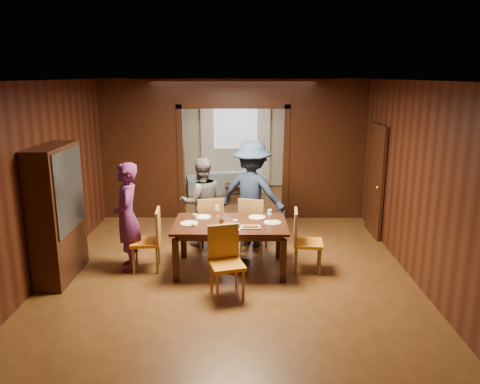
{
  "coord_description": "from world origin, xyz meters",
  "views": [
    {
      "loc": [
        0.21,
        -8.07,
        2.97
      ],
      "look_at": [
        0.15,
        -0.4,
        1.05
      ],
      "focal_mm": 35.0,
      "sensor_mm": 36.0,
      "label": 1
    }
  ],
  "objects_px": {
    "coffee_table": "(242,193)",
    "chair_far_l": "(209,223)",
    "chair_right": "(308,241)",
    "chair_near": "(227,263)",
    "chair_far_r": "(254,224)",
    "person_purple": "(127,217)",
    "sofa": "(226,181)",
    "hutch": "(57,213)",
    "person_grey": "(202,202)",
    "person_navy": "(252,194)",
    "chair_left": "(146,240)",
    "dining_table": "(230,246)"
  },
  "relations": [
    {
      "from": "dining_table",
      "to": "chair_right",
      "type": "bearing_deg",
      "value": -2.21
    },
    {
      "from": "coffee_table",
      "to": "person_navy",
      "type": "bearing_deg",
      "value": -86.37
    },
    {
      "from": "sofa",
      "to": "chair_far_r",
      "type": "distance_m",
      "value": 4.29
    },
    {
      "from": "person_navy",
      "to": "chair_far_l",
      "type": "xyz_separation_m",
      "value": [
        -0.74,
        -0.26,
        -0.46
      ]
    },
    {
      "from": "chair_far_r",
      "to": "chair_right",
      "type": "bearing_deg",
      "value": 149.8
    },
    {
      "from": "person_navy",
      "to": "hutch",
      "type": "distance_m",
      "value": 3.21
    },
    {
      "from": "chair_right",
      "to": "chair_far_l",
      "type": "bearing_deg",
      "value": 66.28
    },
    {
      "from": "person_grey",
      "to": "chair_near",
      "type": "xyz_separation_m",
      "value": [
        0.52,
        -2.01,
        -0.31
      ]
    },
    {
      "from": "chair_far_l",
      "to": "chair_near",
      "type": "distance_m",
      "value": 1.79
    },
    {
      "from": "chair_far_l",
      "to": "chair_far_r",
      "type": "xyz_separation_m",
      "value": [
        0.77,
        -0.01,
        0.0
      ]
    },
    {
      "from": "person_grey",
      "to": "chair_far_r",
      "type": "xyz_separation_m",
      "value": [
        0.92,
        -0.27,
        -0.31
      ]
    },
    {
      "from": "person_purple",
      "to": "chair_far_r",
      "type": "xyz_separation_m",
      "value": [
        1.98,
        0.79,
        -0.36
      ]
    },
    {
      "from": "coffee_table",
      "to": "hutch",
      "type": "relative_size",
      "value": 0.4
    },
    {
      "from": "chair_far_l",
      "to": "chair_left",
      "type": "bearing_deg",
      "value": 30.46
    },
    {
      "from": "dining_table",
      "to": "chair_left",
      "type": "relative_size",
      "value": 1.79
    },
    {
      "from": "person_grey",
      "to": "sofa",
      "type": "bearing_deg",
      "value": -112.38
    },
    {
      "from": "sofa",
      "to": "hutch",
      "type": "bearing_deg",
      "value": 57.36
    },
    {
      "from": "coffee_table",
      "to": "chair_far_r",
      "type": "relative_size",
      "value": 0.82
    },
    {
      "from": "person_purple",
      "to": "person_grey",
      "type": "height_order",
      "value": "person_purple"
    },
    {
      "from": "chair_far_l",
      "to": "person_grey",
      "type": "bearing_deg",
      "value": -71.58
    },
    {
      "from": "chair_left",
      "to": "chair_far_l",
      "type": "relative_size",
      "value": 1.0
    },
    {
      "from": "chair_far_r",
      "to": "person_grey",
      "type": "bearing_deg",
      "value": -0.12
    },
    {
      "from": "person_purple",
      "to": "chair_right",
      "type": "bearing_deg",
      "value": 74.99
    },
    {
      "from": "dining_table",
      "to": "person_purple",
      "type": "bearing_deg",
      "value": 178.84
    },
    {
      "from": "chair_near",
      "to": "hutch",
      "type": "distance_m",
      "value": 2.65
    },
    {
      "from": "sofa",
      "to": "hutch",
      "type": "xyz_separation_m",
      "value": [
        -2.29,
        -5.35,
        0.71
      ]
    },
    {
      "from": "person_grey",
      "to": "chair_far_l",
      "type": "bearing_deg",
      "value": 102.2
    },
    {
      "from": "coffee_table",
      "to": "chair_far_r",
      "type": "xyz_separation_m",
      "value": [
        0.22,
        -3.31,
        0.28
      ]
    },
    {
      "from": "sofa",
      "to": "chair_right",
      "type": "bearing_deg",
      "value": 96.42
    },
    {
      "from": "person_purple",
      "to": "person_navy",
      "type": "relative_size",
      "value": 0.9
    },
    {
      "from": "sofa",
      "to": "dining_table",
      "type": "bearing_deg",
      "value": 83.35
    },
    {
      "from": "chair_near",
      "to": "hutch",
      "type": "height_order",
      "value": "hutch"
    },
    {
      "from": "person_grey",
      "to": "dining_table",
      "type": "bearing_deg",
      "value": 97.93
    },
    {
      "from": "person_navy",
      "to": "hutch",
      "type": "height_order",
      "value": "hutch"
    },
    {
      "from": "coffee_table",
      "to": "chair_far_l",
      "type": "bearing_deg",
      "value": -99.42
    },
    {
      "from": "person_navy",
      "to": "chair_far_l",
      "type": "distance_m",
      "value": 0.91
    },
    {
      "from": "chair_far_l",
      "to": "hutch",
      "type": "distance_m",
      "value": 2.48
    },
    {
      "from": "chair_left",
      "to": "chair_far_r",
      "type": "xyz_separation_m",
      "value": [
        1.7,
        0.84,
        0.0
      ]
    },
    {
      "from": "chair_left",
      "to": "chair_right",
      "type": "distance_m",
      "value": 2.52
    },
    {
      "from": "chair_near",
      "to": "hutch",
      "type": "bearing_deg",
      "value": 149.86
    },
    {
      "from": "chair_right",
      "to": "chair_far_r",
      "type": "distance_m",
      "value": 1.19
    },
    {
      "from": "chair_far_r",
      "to": "dining_table",
      "type": "bearing_deg",
      "value": 81.27
    },
    {
      "from": "person_navy",
      "to": "chair_left",
      "type": "distance_m",
      "value": 2.06
    },
    {
      "from": "person_navy",
      "to": "coffee_table",
      "type": "relative_size",
      "value": 2.36
    },
    {
      "from": "chair_right",
      "to": "chair_far_r",
      "type": "height_order",
      "value": "same"
    },
    {
      "from": "dining_table",
      "to": "chair_right",
      "type": "relative_size",
      "value": 1.79
    },
    {
      "from": "person_purple",
      "to": "dining_table",
      "type": "xyz_separation_m",
      "value": [
        1.6,
        -0.03,
        -0.47
      ]
    },
    {
      "from": "sofa",
      "to": "chair_left",
      "type": "relative_size",
      "value": 2.08
    },
    {
      "from": "chair_right",
      "to": "chair_near",
      "type": "distance_m",
      "value": 1.5
    },
    {
      "from": "coffee_table",
      "to": "hutch",
      "type": "height_order",
      "value": "hutch"
    }
  ]
}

